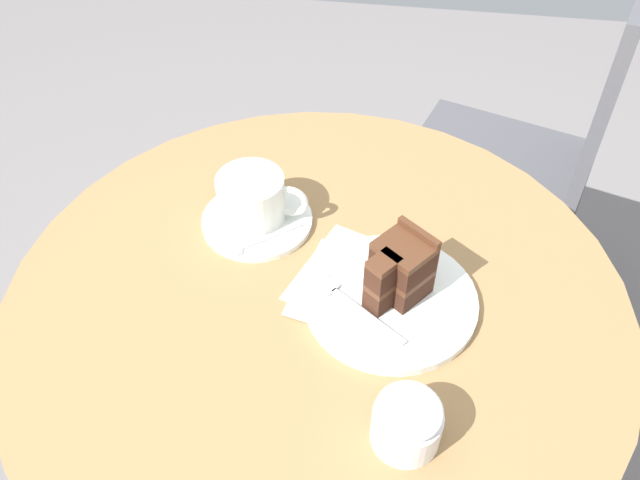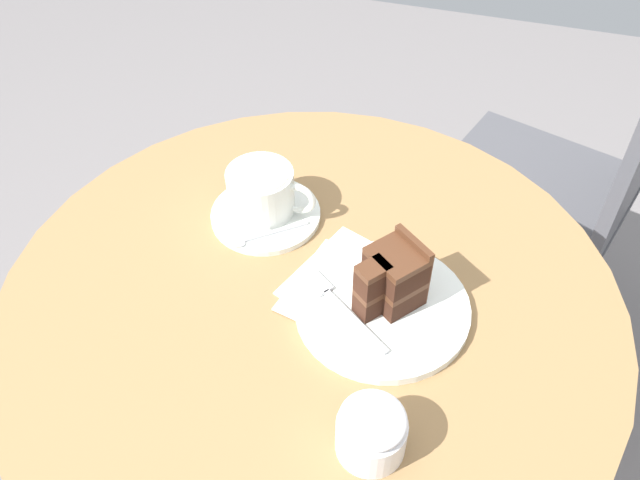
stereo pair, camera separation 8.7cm
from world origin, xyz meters
name	(u,v)px [view 2 (the right image)]	position (x,y,z in m)	size (l,w,h in m)	color
cafe_table	(311,347)	(0.00, 0.00, 0.59)	(0.79, 0.79, 0.71)	olive
saucer	(266,214)	(-0.10, 0.12, 0.71)	(0.15, 0.15, 0.01)	silver
coffee_cup	(262,191)	(-0.11, 0.12, 0.75)	(0.13, 0.09, 0.07)	silver
teaspoon	(258,236)	(-0.09, 0.07, 0.72)	(0.09, 0.07, 0.00)	#B7B7BC
cake_plate	(382,308)	(0.09, 0.00, 0.71)	(0.22, 0.22, 0.01)	silver
cake_slice	(392,278)	(0.10, 0.01, 0.76)	(0.09, 0.09, 0.09)	#381E14
fork	(336,302)	(0.04, -0.01, 0.72)	(0.13, 0.10, 0.00)	#B7B7BC
napkin	(352,289)	(0.05, 0.02, 0.71)	(0.19, 0.20, 0.00)	silver
cafe_chair	(585,169)	(0.37, 0.60, 0.52)	(0.48, 0.48, 0.89)	#4C4C51
sugar_pot	(372,431)	(0.12, -0.18, 0.74)	(0.07, 0.07, 0.07)	white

